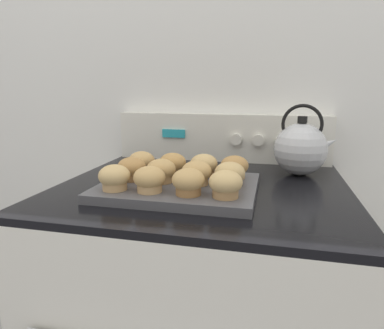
{
  "coord_description": "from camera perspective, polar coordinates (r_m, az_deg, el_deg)",
  "views": [
    {
      "loc": [
        0.18,
        -0.52,
        1.19
      ],
      "look_at": [
        -0.02,
        0.29,
        1.0
      ],
      "focal_mm": 32.0,
      "sensor_mm": 36.0,
      "label": 1
    }
  ],
  "objects": [
    {
      "name": "wall_back",
      "position": [
        1.27,
        5.46,
        13.01
      ],
      "size": [
        8.0,
        0.05,
        2.4
      ],
      "color": "silver",
      "rests_on": "ground_plane"
    },
    {
      "name": "muffin_r1_c1",
      "position": [
        0.87,
        -5.17,
        -1.06
      ],
      "size": [
        0.07,
        0.07,
        0.06
      ],
      "color": "tan",
      "rests_on": "muffin_pan"
    },
    {
      "name": "muffin_r2_c2",
      "position": [
        0.93,
        1.96,
        -0.11
      ],
      "size": [
        0.07,
        0.07,
        0.06
      ],
      "color": "olive",
      "rests_on": "muffin_pan"
    },
    {
      "name": "muffin_pan",
      "position": [
        0.87,
        -2.21,
        -3.82
      ],
      "size": [
        0.39,
        0.3,
        0.02
      ],
      "color": "#4C4C51",
      "rests_on": "stove_range"
    },
    {
      "name": "muffin_r2_c3",
      "position": [
        0.91,
        7.08,
        -0.44
      ],
      "size": [
        0.07,
        0.07,
        0.06
      ],
      "color": "tan",
      "rests_on": "muffin_pan"
    },
    {
      "name": "muffin_r1_c2",
      "position": [
        0.84,
        0.63,
        -1.43
      ],
      "size": [
        0.07,
        0.07,
        0.06
      ],
      "color": "tan",
      "rests_on": "muffin_pan"
    },
    {
      "name": "muffin_r0_c2",
      "position": [
        0.77,
        -0.92,
        -2.9
      ],
      "size": [
        0.07,
        0.07,
        0.06
      ],
      "color": "olive",
      "rests_on": "muffin_pan"
    },
    {
      "name": "muffin_r1_c3",
      "position": [
        0.83,
        6.31,
        -1.67
      ],
      "size": [
        0.07,
        0.07,
        0.06
      ],
      "color": "#A37A4C",
      "rests_on": "muffin_pan"
    },
    {
      "name": "muffin_r2_c0",
      "position": [
        0.98,
        -8.39,
        0.38
      ],
      "size": [
        0.07,
        0.07,
        0.06
      ],
      "color": "#A37A4C",
      "rests_on": "muffin_pan"
    },
    {
      "name": "muffin_r0_c0",
      "position": [
        0.82,
        -12.8,
        -2.14
      ],
      "size": [
        0.07,
        0.07,
        0.06
      ],
      "color": "tan",
      "rests_on": "muffin_pan"
    },
    {
      "name": "muffin_r0_c1",
      "position": [
        0.79,
        -7.11,
        -2.48
      ],
      "size": [
        0.07,
        0.07,
        0.06
      ],
      "color": "tan",
      "rests_on": "muffin_pan"
    },
    {
      "name": "control_panel",
      "position": [
        1.23,
        5.04,
        4.51
      ],
      "size": [
        0.75,
        0.07,
        0.17
      ],
      "color": "silver",
      "rests_on": "stove_range"
    },
    {
      "name": "muffin_r0_c3",
      "position": [
        0.75,
        5.62,
        -3.3
      ],
      "size": [
        0.07,
        0.07,
        0.06
      ],
      "color": "#A37A4C",
      "rests_on": "muffin_pan"
    },
    {
      "name": "tea_kettle",
      "position": [
        1.07,
        17.69,
        2.61
      ],
      "size": [
        0.19,
        0.16,
        0.21
      ],
      "color": "silver",
      "rests_on": "stove_range"
    },
    {
      "name": "muffin_r2_c1",
      "position": [
        0.95,
        -3.25,
        0.09
      ],
      "size": [
        0.07,
        0.07,
        0.06
      ],
      "color": "#A37A4C",
      "rests_on": "muffin_pan"
    },
    {
      "name": "muffin_r1_c0",
      "position": [
        0.9,
        -10.04,
        -0.74
      ],
      "size": [
        0.07,
        0.07,
        0.06
      ],
      "color": "olive",
      "rests_on": "muffin_pan"
    }
  ]
}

